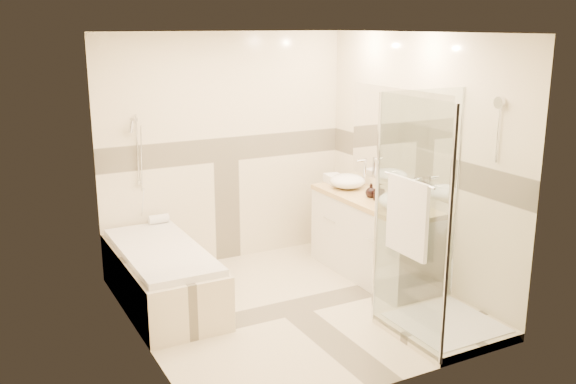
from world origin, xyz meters
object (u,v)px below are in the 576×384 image
shower_enclosure (432,276)px  amenity_bottle_b (371,190)px  bathtub (162,273)px  vessel_sink_near (347,181)px  amenity_bottle_a (379,192)px  vessel_sink_far (401,201)px  vanity (373,237)px

shower_enclosure → amenity_bottle_b: size_ratio=13.96×
bathtub → amenity_bottle_b: size_ratio=11.63×
vessel_sink_near → amenity_bottle_a: (0.00, -0.58, 0.01)m
bathtub → amenity_bottle_b: 2.24m
vessel_sink_far → amenity_bottle_b: bearing=90.0°
amenity_bottle_a → vanity: bearing=79.3°
shower_enclosure → amenity_bottle_a: size_ratio=11.50×
vanity → vessel_sink_far: size_ratio=3.82×
amenity_bottle_a → amenity_bottle_b: (0.00, 0.14, -0.02)m
bathtub → amenity_bottle_a: amenity_bottle_a is taller
amenity_bottle_a → amenity_bottle_b: 0.14m
shower_enclosure → vanity: bearing=77.0°
shower_enclosure → vessel_sink_near: (0.27, 1.74, 0.42)m
shower_enclosure → vessel_sink_near: shower_enclosure is taller
bathtub → vessel_sink_far: 2.36m
bathtub → vanity: size_ratio=1.05×
bathtub → vessel_sink_near: (2.13, 0.12, 0.62)m
bathtub → vessel_sink_near: vessel_sink_near is taller
vanity → amenity_bottle_b: amenity_bottle_b is taller
vanity → vessel_sink_far: bearing=-92.5°
bathtub → amenity_bottle_a: (2.13, -0.46, 0.63)m
shower_enclosure → amenity_bottle_b: bearing=78.2°
vanity → amenity_bottle_a: amenity_bottle_a is taller
shower_enclosure → vessel_sink_far: shower_enclosure is taller
bathtub → amenity_bottle_a: size_ratio=9.59×
vessel_sink_near → amenity_bottle_a: size_ratio=2.17×
amenity_bottle_b → vessel_sink_far: bearing=-90.0°
bathtub → vanity: (2.15, -0.35, 0.12)m
vessel_sink_near → vessel_sink_far: bearing=-90.0°
bathtub → vanity: 2.18m
vanity → vessel_sink_far: 0.68m
shower_enclosure → amenity_bottle_a: shower_enclosure is taller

